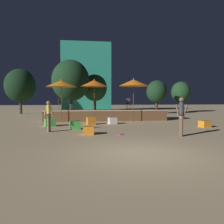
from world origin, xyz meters
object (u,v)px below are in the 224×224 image
at_px(cube_seat_2, 50,122).
at_px(bistro_chair_1, 72,103).
at_px(patio_umbrella_2, 61,84).
at_px(cube_seat_5, 91,121).
at_px(bistro_chair_0, 128,103).
at_px(background_tree_3, 181,92).
at_px(person_1, 181,115).
at_px(frisbee_disc, 120,134).
at_px(bistro_chair_2, 60,103).
at_px(background_tree_1, 71,81).
at_px(patio_umbrella_0, 94,83).
at_px(cube_seat_0, 205,124).
at_px(background_tree_2, 20,86).
at_px(patio_umbrella_1, 134,83).
at_px(background_tree_4, 157,92).
at_px(cube_seat_4, 112,121).
at_px(cube_seat_3, 88,130).
at_px(background_tree_0, 95,88).
at_px(person_0, 49,115).
at_px(cube_seat_1, 75,125).

height_order(cube_seat_2, bistro_chair_1, bistro_chair_1).
bearing_deg(patio_umbrella_2, cube_seat_5, -37.43).
bearing_deg(bistro_chair_0, background_tree_3, 40.61).
relative_size(person_1, frisbee_disc, 6.85).
relative_size(bistro_chair_2, background_tree_1, 0.16).
height_order(patio_umbrella_0, bistro_chair_1, patio_umbrella_0).
bearing_deg(bistro_chair_1, cube_seat_0, -72.50).
bearing_deg(background_tree_2, patio_umbrella_1, -43.86).
bearing_deg(background_tree_4, bistro_chair_2, -150.21).
bearing_deg(bistro_chair_1, background_tree_1, 52.55).
bearing_deg(background_tree_2, frisbee_disc, -61.22).
bearing_deg(patio_umbrella_2, background_tree_2, 118.63).
height_order(cube_seat_4, background_tree_1, background_tree_1).
height_order(cube_seat_5, background_tree_1, background_tree_1).
bearing_deg(cube_seat_2, cube_seat_3, -56.70).
distance_m(patio_umbrella_0, background_tree_1, 6.76).
height_order(patio_umbrella_0, person_1, patio_umbrella_0).
distance_m(cube_seat_2, background_tree_4, 15.08).
height_order(patio_umbrella_2, background_tree_0, background_tree_0).
relative_size(bistro_chair_2, frisbee_disc, 3.42).
bearing_deg(background_tree_0, frisbee_disc, -88.16).
relative_size(background_tree_1, background_tree_4, 1.48).
bearing_deg(bistro_chair_2, person_1, -112.16).
xyz_separation_m(background_tree_3, background_tree_4, (-4.19, -2.65, -0.06)).
relative_size(patio_umbrella_0, cube_seat_2, 4.08).
bearing_deg(bistro_chair_2, background_tree_0, 6.20).
relative_size(cube_seat_0, person_0, 0.40).
bearing_deg(patio_umbrella_2, cube_seat_1, -73.76).
height_order(patio_umbrella_2, cube_seat_0, patio_umbrella_2).
distance_m(patio_umbrella_0, patio_umbrella_2, 2.44).
height_order(cube_seat_0, cube_seat_3, cube_seat_0).
bearing_deg(background_tree_0, cube_seat_3, -94.16).
xyz_separation_m(patio_umbrella_1, cube_seat_2, (-5.88, -2.05, -2.71)).
distance_m(patio_umbrella_1, background_tree_0, 9.16).
xyz_separation_m(person_0, background_tree_3, (14.47, 15.60, 1.78)).
bearing_deg(background_tree_0, cube_seat_2, -107.38).
bearing_deg(cube_seat_1, bistro_chair_0, 52.41).
height_order(cube_seat_1, bistro_chair_1, bistro_chair_1).
bearing_deg(cube_seat_2, background_tree_0, 72.62).
height_order(cube_seat_2, cube_seat_4, cube_seat_2).
bearing_deg(cube_seat_1, person_1, -30.95).
relative_size(patio_umbrella_2, cube_seat_1, 4.88).
xyz_separation_m(cube_seat_2, background_tree_4, (10.60, 10.47, 2.34)).
bearing_deg(person_0, background_tree_4, -30.22).
relative_size(patio_umbrella_0, person_1, 1.80).
bearing_deg(bistro_chair_2, cube_seat_0, -91.04).
distance_m(cube_seat_4, person_1, 6.00).
bearing_deg(background_tree_3, background_tree_0, -168.84).
distance_m(patio_umbrella_2, cube_seat_4, 4.68).
xyz_separation_m(cube_seat_2, background_tree_1, (0.82, 8.91, 3.38)).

